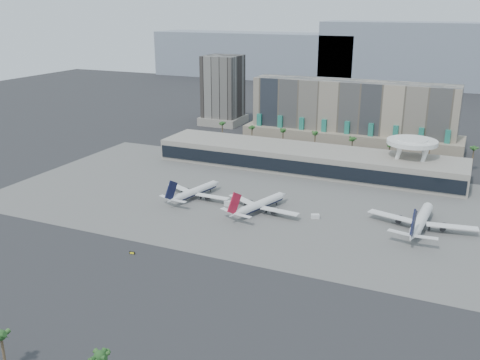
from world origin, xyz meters
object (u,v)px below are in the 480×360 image
at_px(airliner_left, 195,191).
at_px(taxiway_sign, 132,253).
at_px(service_vehicle_a, 230,204).
at_px(service_vehicle_b, 315,216).
at_px(airliner_right, 421,220).
at_px(airliner_centre, 260,204).

height_order(airliner_left, taxiway_sign, airliner_left).
bearing_deg(taxiway_sign, airliner_left, 86.76).
relative_size(service_vehicle_a, service_vehicle_b, 1.32).
relative_size(airliner_right, service_vehicle_a, 9.64).
height_order(airliner_centre, service_vehicle_b, airliner_centre).
bearing_deg(airliner_centre, airliner_right, 25.17).
distance_m(airliner_left, airliner_right, 102.81).
bearing_deg(service_vehicle_b, airliner_left, 153.92).
height_order(service_vehicle_a, service_vehicle_b, service_vehicle_a).
height_order(airliner_centre, taxiway_sign, airliner_centre).
bearing_deg(airliner_left, taxiway_sign, -70.08).
distance_m(airliner_left, taxiway_sign, 63.31).
distance_m(airliner_right, taxiway_sign, 116.70).
relative_size(airliner_right, service_vehicle_b, 12.73).
relative_size(airliner_right, taxiway_sign, 20.93).
xyz_separation_m(airliner_centre, service_vehicle_a, (-15.29, 1.07, -2.34)).
bearing_deg(airliner_left, airliner_centre, 6.47).
distance_m(airliner_left, service_vehicle_a, 20.00).
xyz_separation_m(airliner_right, service_vehicle_a, (-83.02, -7.74, -2.83)).
height_order(service_vehicle_b, taxiway_sign, service_vehicle_b).
bearing_deg(airliner_right, service_vehicle_a, -171.13).
distance_m(airliner_left, service_vehicle_b, 59.85).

